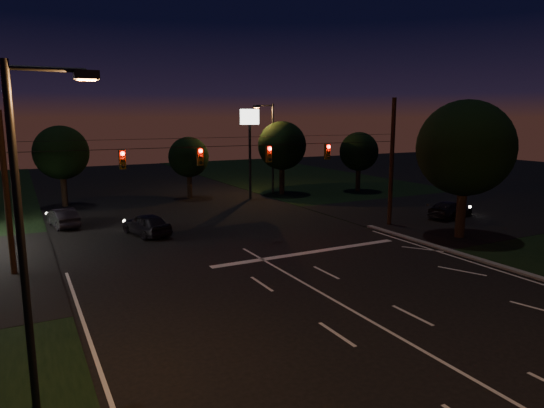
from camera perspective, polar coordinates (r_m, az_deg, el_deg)
ground at (r=17.78m, az=16.44°, el=-15.75°), size 140.00×140.00×0.00m
cross_street_right at (r=42.31m, az=20.87°, el=-0.94°), size 20.00×16.00×0.02m
stop_bar at (r=28.02m, az=4.39°, el=-5.70°), size 12.00×0.50×0.01m
utility_pole_right at (r=36.02m, az=13.59°, el=-2.39°), size 0.30×0.30×9.00m
utility_pole_left at (r=27.37m, az=-28.05°, el=-7.29°), size 0.28×0.28×8.00m
signal_span at (r=28.70m, az=-4.29°, el=5.84°), size 24.00×0.40×1.56m
pole_sign_right at (r=45.64m, az=-2.64°, el=8.37°), size 1.80×0.30×8.40m
street_light_left at (r=13.49m, az=-26.54°, el=-1.18°), size 2.20×0.35×9.00m
street_light_right_far at (r=48.91m, az=-0.17°, el=7.33°), size 2.20×0.35×9.00m
tree_right_near at (r=32.96m, az=21.60°, el=6.02°), size 6.00×6.00×8.76m
tree_far_b at (r=45.64m, az=-23.53°, el=5.50°), size 4.60×4.60×6.98m
tree_far_c at (r=46.82m, az=-9.80°, el=5.41°), size 3.80×3.80×5.86m
tree_far_d at (r=48.54m, az=1.13°, el=6.81°), size 4.80×4.80×7.30m
tree_far_e at (r=51.31m, az=10.12°, el=6.04°), size 4.00×4.00×6.18m
car_oncoming_a at (r=32.91m, az=-14.56°, el=-2.31°), size 2.73×4.57×1.46m
car_oncoming_b at (r=37.36m, az=-23.40°, el=-1.46°), size 2.03×4.22×1.33m
car_cross at (r=39.76m, az=20.23°, el=-0.62°), size 4.79×2.87×1.30m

